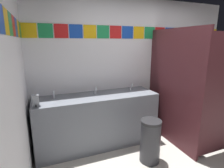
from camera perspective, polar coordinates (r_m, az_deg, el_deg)
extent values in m
cube|color=silver|center=(3.55, 7.79, 5.22)|extent=(3.95, 0.08, 2.52)
cube|color=yellow|center=(3.03, -24.89, 15.18)|extent=(0.22, 0.01, 0.22)
cube|color=#1E8C4C|center=(3.03, -20.36, 15.57)|extent=(0.22, 0.01, 0.22)
cube|color=red|center=(3.05, -15.83, 15.87)|extent=(0.22, 0.01, 0.22)
cube|color=#1947B7|center=(3.08, -11.37, 16.07)|extent=(0.22, 0.01, 0.22)
cube|color=yellow|center=(3.13, -7.02, 16.17)|extent=(0.22, 0.01, 0.22)
cube|color=#1E8C4C|center=(3.20, -2.83, 16.19)|extent=(0.22, 0.01, 0.22)
cube|color=red|center=(3.28, 1.17, 16.13)|extent=(0.22, 0.01, 0.22)
cube|color=#1947B7|center=(3.38, 4.96, 16.01)|extent=(0.22, 0.01, 0.22)
cube|color=yellow|center=(3.48, 8.52, 15.83)|extent=(0.22, 0.01, 0.22)
cube|color=#1E8C4C|center=(3.60, 11.84, 15.61)|extent=(0.22, 0.01, 0.22)
cube|color=red|center=(3.74, 14.94, 15.36)|extent=(0.22, 0.01, 0.22)
cube|color=#1947B7|center=(3.88, 17.81, 15.09)|extent=(0.22, 0.01, 0.22)
cube|color=yellow|center=(4.02, 20.46, 14.81)|extent=(0.22, 0.01, 0.22)
cube|color=#1E8C4C|center=(4.18, 22.92, 14.52)|extent=(0.22, 0.01, 0.22)
cube|color=red|center=(4.34, 25.19, 14.23)|extent=(0.22, 0.01, 0.22)
cube|color=#1947B7|center=(4.51, 27.28, 13.94)|extent=(0.22, 0.01, 0.22)
cube|color=yellow|center=(4.69, 29.22, 13.66)|extent=(0.22, 0.01, 0.22)
cube|color=silver|center=(1.54, -31.27, -7.35)|extent=(0.08, 3.19, 2.52)
cube|color=#1947B7|center=(1.57, -31.85, 17.29)|extent=(0.01, 0.22, 0.22)
cube|color=yellow|center=(1.80, -30.58, 16.69)|extent=(0.01, 0.22, 0.22)
cube|color=#1E8C4C|center=(2.02, -29.60, 16.23)|extent=(0.01, 0.22, 0.22)
cube|color=red|center=(2.25, -28.82, 15.85)|extent=(0.01, 0.22, 0.22)
cube|color=#1947B7|center=(2.48, -28.19, 15.54)|extent=(0.01, 0.22, 0.22)
cube|color=yellow|center=(2.70, -27.66, 15.28)|extent=(0.01, 0.22, 0.22)
cube|color=#1E8C4C|center=(2.93, -27.22, 15.06)|extent=(0.01, 0.22, 0.22)
cube|color=slate|center=(3.14, -4.59, -11.43)|extent=(2.02, 0.59, 0.89)
cube|color=slate|center=(3.25, -6.17, -2.98)|extent=(2.02, 0.03, 0.08)
cylinder|color=white|center=(2.86, -17.65, -6.17)|extent=(0.34, 0.34, 0.10)
cylinder|color=white|center=(2.97, -4.55, -4.84)|extent=(0.34, 0.34, 0.10)
cylinder|color=white|center=(3.22, 7.01, -3.45)|extent=(0.34, 0.34, 0.10)
cylinder|color=silver|center=(2.97, -17.96, -3.85)|extent=(0.04, 0.04, 0.05)
cylinder|color=silver|center=(2.90, -17.99, -2.80)|extent=(0.02, 0.06, 0.09)
cylinder|color=silver|center=(3.07, -5.35, -2.66)|extent=(0.04, 0.04, 0.05)
cylinder|color=silver|center=(3.01, -5.11, -1.62)|extent=(0.02, 0.06, 0.09)
cylinder|color=silver|center=(3.32, 5.90, -1.48)|extent=(0.04, 0.04, 0.05)
cylinder|color=silver|center=(3.26, 6.33, -0.50)|extent=(0.02, 0.06, 0.09)
cube|color=gray|center=(2.68, -23.11, -4.91)|extent=(0.09, 0.07, 0.16)
cylinder|color=black|center=(2.65, -23.01, -6.43)|extent=(0.02, 0.02, 0.03)
cube|color=#471E23|center=(3.23, 18.63, -1.22)|extent=(0.04, 1.31, 1.97)
cylinder|color=silver|center=(2.78, 27.45, -2.21)|extent=(0.02, 0.02, 0.10)
cylinder|color=white|center=(4.01, 23.51, -10.65)|extent=(0.38, 0.38, 0.40)
torus|color=white|center=(3.93, 23.80, -7.77)|extent=(0.39, 0.39, 0.05)
cube|color=white|center=(4.02, 21.91, -4.79)|extent=(0.34, 0.17, 0.34)
cylinder|color=#333338|center=(2.84, 12.02, -17.62)|extent=(0.30, 0.30, 0.61)
cylinder|color=#262628|center=(2.69, 12.36, -11.63)|extent=(0.30, 0.30, 0.04)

